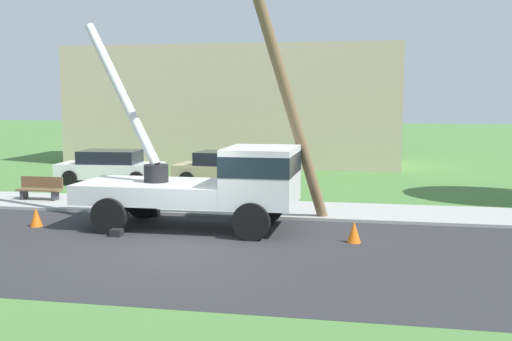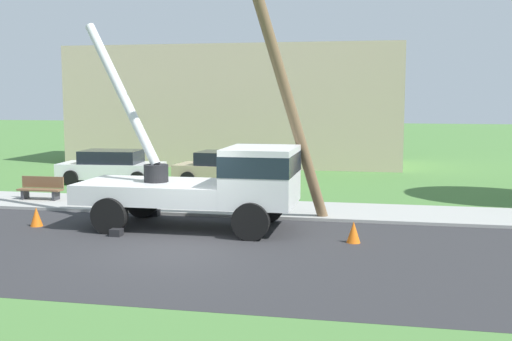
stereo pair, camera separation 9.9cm
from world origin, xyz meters
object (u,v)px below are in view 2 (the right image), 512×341
at_px(utility_truck, 216,180).
at_px(park_bench, 41,189).
at_px(parked_sedan_tan, 228,169).
at_px(traffic_cone_ahead, 354,232).
at_px(parked_sedan_white, 112,167).
at_px(traffic_cone_behind, 36,217).
at_px(leaning_utility_pole, 281,76).

height_order(utility_truck, park_bench, utility_truck).
bearing_deg(park_bench, parked_sedan_tan, 44.04).
relative_size(traffic_cone_ahead, parked_sedan_white, 0.12).
distance_m(traffic_cone_ahead, parked_sedan_tan, 11.02).
bearing_deg(traffic_cone_behind, parked_sedan_tan, 69.40).
relative_size(utility_truck, parked_sedan_tan, 1.49).
bearing_deg(leaning_utility_pole, parked_sedan_tan, 114.26).
bearing_deg(utility_truck, leaning_utility_pole, 23.29).
distance_m(parked_sedan_white, parked_sedan_tan, 5.11).
xyz_separation_m(utility_truck, park_bench, (-7.28, 3.12, -0.95)).
bearing_deg(parked_sedan_tan, leaning_utility_pole, -65.74).
xyz_separation_m(parked_sedan_white, park_bench, (-0.42, -5.03, -0.25)).
xyz_separation_m(utility_truck, parked_sedan_white, (-6.85, 8.15, -0.70)).
height_order(leaning_utility_pole, parked_sedan_tan, leaning_utility_pole).
xyz_separation_m(traffic_cone_behind, parked_sedan_tan, (3.45, 9.18, 0.43)).
distance_m(traffic_cone_ahead, parked_sedan_white, 14.12).
bearing_deg(utility_truck, parked_sedan_white, 130.08).
height_order(parked_sedan_tan, park_bench, parked_sedan_tan).
distance_m(leaning_utility_pole, parked_sedan_tan, 9.21).
relative_size(traffic_cone_behind, parked_sedan_white, 0.12).
height_order(utility_truck, traffic_cone_ahead, utility_truck).
distance_m(traffic_cone_ahead, traffic_cone_behind, 9.12).
relative_size(utility_truck, parked_sedan_white, 1.50).
distance_m(utility_truck, leaning_utility_pole, 3.47).
distance_m(leaning_utility_pole, parked_sedan_white, 11.89).
xyz_separation_m(leaning_utility_pole, parked_sedan_white, (-8.57, 7.40, -3.62)).
bearing_deg(leaning_utility_pole, parked_sedan_white, 139.18).
distance_m(utility_truck, park_bench, 7.97).
bearing_deg(parked_sedan_tan, traffic_cone_behind, -110.60).
relative_size(traffic_cone_ahead, park_bench, 0.35).
height_order(traffic_cone_ahead, parked_sedan_white, parked_sedan_white).
bearing_deg(traffic_cone_behind, parked_sedan_white, 100.51).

